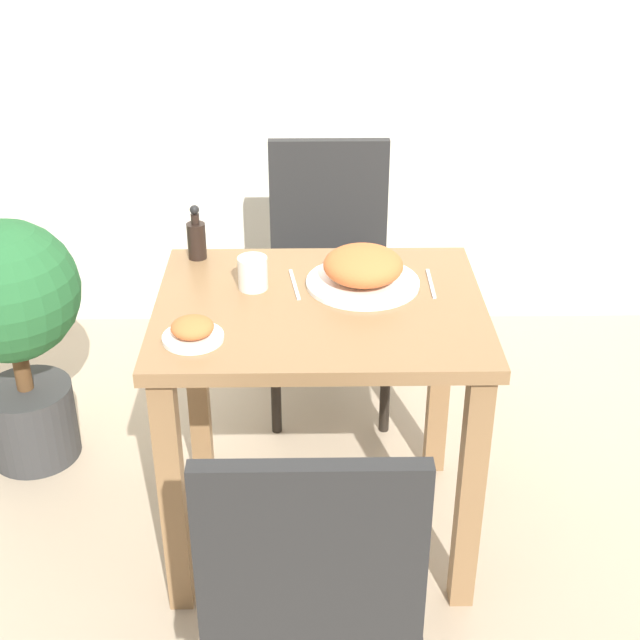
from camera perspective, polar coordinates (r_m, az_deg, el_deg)
The scene contains 11 objects.
ground_plane at distance 2.66m, azimuth 0.00°, elevation -13.07°, with size 16.00×16.00×0.00m, color tan.
dining_table at distance 2.30m, azimuth 0.00°, elevation -2.03°, with size 0.83×0.66×0.74m.
chair_near at distance 1.78m, azimuth -0.58°, elevation -16.83°, with size 0.42×0.42×0.89m.
chair_far at distance 3.00m, azimuth 0.59°, elevation 3.70°, with size 0.42×0.42×0.89m.
food_plate at distance 2.30m, azimuth 2.78°, elevation 3.28°, with size 0.30×0.30×0.10m.
side_plate at distance 2.08m, azimuth -8.15°, elevation -0.70°, with size 0.14×0.14×0.06m.
drink_cup at distance 2.29m, azimuth -4.33°, elevation 3.02°, with size 0.08×0.08×0.09m.
sauce_bottle at distance 2.47m, azimuth -7.91°, elevation 5.22°, with size 0.05×0.05×0.16m.
fork_utensil at distance 2.32m, azimuth -1.64°, elevation 2.29°, with size 0.03×0.17×0.00m.
spoon_utensil at distance 2.34m, azimuth 7.11°, elevation 2.34°, with size 0.01×0.16×0.00m.
potted_plant_left at distance 2.81m, azimuth -19.09°, elevation 0.05°, with size 0.43×0.43×0.81m.
Camera 1 is at (-0.03, -1.97, 1.78)m, focal length 50.00 mm.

